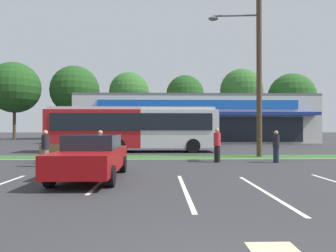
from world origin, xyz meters
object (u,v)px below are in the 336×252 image
utility_pole (257,53)px  bus_stop_bench (57,153)px  car_1 (118,138)px  pedestrian_far (276,147)px  car_0 (92,156)px  pedestrian_by_pole (100,148)px  city_bus (133,128)px  pedestrian_mid (45,148)px  car_2 (182,138)px  pedestrian_near_bench (217,145)px

utility_pole → bus_stop_bench: (-10.65, -1.92, -5.55)m
car_1 → pedestrian_far: (9.90, -14.38, 0.07)m
car_0 → pedestrian_by_pole: pedestrian_by_pole is taller
city_bus → car_0: (-0.41, -11.47, -0.99)m
pedestrian_mid → bus_stop_bench: bearing=-149.8°
city_bus → pedestrian_mid: 8.97m
car_2 → car_1: bearing=-3.7°
bus_stop_bench → car_2: car_2 is taller
bus_stop_bench → car_2: bearing=-117.5°
bus_stop_bench → pedestrian_mid: (-0.03, -1.36, 0.32)m
pedestrian_far → pedestrian_by_pole: bearing=-114.2°
city_bus → car_0: 11.52m
bus_stop_bench → car_0: size_ratio=0.34×
car_0 → pedestrian_near_bench: (5.26, 4.69, 0.10)m
pedestrian_by_pole → pedestrian_mid: size_ratio=1.00×
bus_stop_bench → pedestrian_far: (10.96, -0.06, 0.31)m
city_bus → bus_stop_bench: city_bus is taller
city_bus → pedestrian_far: city_bus is taller
car_0 → pedestrian_far: pedestrian_far is taller
utility_pole → pedestrian_mid: utility_pole is taller
car_2 → pedestrian_by_pole: pedestrian_by_pole is taller
city_bus → pedestrian_mid: bearing=-111.4°
car_2 → city_bus: bearing=59.7°
car_1 → pedestrian_near_bench: 15.75m
bus_stop_bench → pedestrian_far: size_ratio=0.99×
city_bus → pedestrian_mid: (-3.20, -8.33, -0.94)m
car_2 → pedestrian_near_bench: (0.79, -13.73, 0.09)m
city_bus → pedestrian_mid: city_bus is taller
car_0 → pedestrian_by_pole: bearing=-173.1°
car_2 → pedestrian_by_pole: bearing=71.7°
pedestrian_mid → pedestrian_far: bearing=128.2°
utility_pole → car_1: 16.55m
city_bus → car_2: 8.12m
car_2 → pedestrian_near_bench: pedestrian_near_bench is taller
bus_stop_bench → car_0: 5.29m
car_0 → pedestrian_far: bearing=118.4°
car_2 → pedestrian_by_pole: 15.62m
utility_pole → city_bus: (-7.48, 5.05, -4.29)m
pedestrian_far → car_1: bearing=-175.2°
car_2 → pedestrian_near_bench: bearing=93.3°
pedestrian_by_pole → pedestrian_mid: pedestrian_mid is taller
bus_stop_bench → car_1: 14.36m
city_bus → pedestrian_far: (7.79, -7.03, -0.95)m
car_1 → pedestrian_mid: 15.71m
pedestrian_by_pole → pedestrian_far: pedestrian_by_pole is taller
city_bus → car_1: bearing=105.7°
car_0 → car_1: car_0 is taller
car_1 → car_2: size_ratio=0.99×
city_bus → pedestrian_near_bench: bearing=-54.8°
car_0 → bus_stop_bench: bearing=-148.4°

